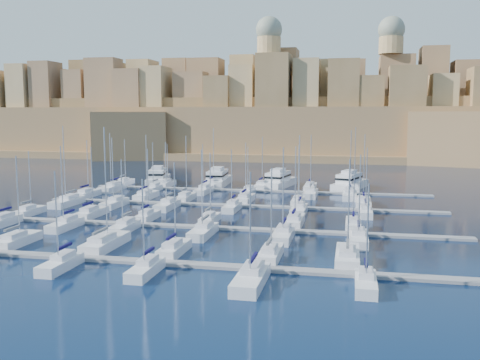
% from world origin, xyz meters
% --- Properties ---
extents(ground, '(600.00, 600.00, 0.00)m').
position_xyz_m(ground, '(0.00, 0.00, 0.00)').
color(ground, black).
rests_on(ground, ground).
extents(pontoon_near, '(84.00, 2.00, 0.40)m').
position_xyz_m(pontoon_near, '(0.00, -34.00, 0.20)').
color(pontoon_near, slate).
rests_on(pontoon_near, ground).
extents(pontoon_mid_near, '(84.00, 2.00, 0.40)m').
position_xyz_m(pontoon_mid_near, '(0.00, -12.00, 0.20)').
color(pontoon_mid_near, slate).
rests_on(pontoon_mid_near, ground).
extents(pontoon_mid_far, '(84.00, 2.00, 0.40)m').
position_xyz_m(pontoon_mid_far, '(0.00, 10.00, 0.20)').
color(pontoon_mid_far, slate).
rests_on(pontoon_mid_far, ground).
extents(pontoon_far, '(84.00, 2.00, 0.40)m').
position_xyz_m(pontoon_far, '(0.00, 32.00, 0.20)').
color(pontoon_far, slate).
rests_on(pontoon_far, ground).
extents(sailboat_1, '(2.62, 8.74, 13.41)m').
position_xyz_m(sailboat_1, '(-24.64, -28.74, 0.74)').
color(sailboat_1, silver).
rests_on(sailboat_1, ground).
extents(sailboat_2, '(3.19, 10.62, 17.62)m').
position_xyz_m(sailboat_2, '(-11.19, -27.82, 0.79)').
color(sailboat_2, silver).
rests_on(sailboat_2, ground).
extents(sailboat_3, '(2.52, 8.41, 12.91)m').
position_xyz_m(sailboat_3, '(-0.46, -28.90, 0.73)').
color(sailboat_3, silver).
rests_on(sailboat_3, ground).
extents(sailboat_4, '(2.54, 8.48, 12.43)m').
position_xyz_m(sailboat_4, '(12.91, -28.87, 0.72)').
color(sailboat_4, silver).
rests_on(sailboat_4, ground).
extents(sailboat_5, '(3.01, 10.03, 13.70)m').
position_xyz_m(sailboat_5, '(22.91, -28.11, 0.75)').
color(sailboat_5, silver).
rests_on(sailboat_5, ground).
extents(sailboat_8, '(2.35, 7.84, 12.67)m').
position_xyz_m(sailboat_8, '(-11.82, -38.82, 0.72)').
color(sailboat_8, silver).
rests_on(sailboat_8, ground).
extents(sailboat_9, '(2.32, 7.73, 11.93)m').
position_xyz_m(sailboat_9, '(-0.67, -38.76, 0.72)').
color(sailboat_9, silver).
rests_on(sailboat_9, ground).
extents(sailboat_10, '(3.01, 10.03, 13.22)m').
position_xyz_m(sailboat_10, '(12.38, -39.89, 0.75)').
color(sailboat_10, silver).
rests_on(sailboat_10, ground).
extents(sailboat_11, '(2.31, 7.71, 12.09)m').
position_xyz_m(sailboat_11, '(24.98, -38.75, 0.72)').
color(sailboat_11, silver).
rests_on(sailboat_11, ground).
extents(sailboat_12, '(2.29, 7.62, 12.46)m').
position_xyz_m(sailboat_12, '(-36.73, -7.29, 0.72)').
color(sailboat_12, silver).
rests_on(sailboat_12, ground).
extents(sailboat_13, '(2.72, 9.08, 13.39)m').
position_xyz_m(sailboat_13, '(-24.30, -6.57, 0.74)').
color(sailboat_13, silver).
rests_on(sailboat_13, ground).
extents(sailboat_14, '(2.30, 7.66, 13.23)m').
position_xyz_m(sailboat_14, '(-12.89, -7.27, 0.73)').
color(sailboat_14, silver).
rests_on(sailboat_14, ground).
extents(sailboat_15, '(2.27, 7.57, 12.68)m').
position_xyz_m(sailboat_15, '(-1.21, -7.31, 0.72)').
color(sailboat_15, silver).
rests_on(sailboat_15, ground).
extents(sailboat_16, '(2.79, 9.30, 13.93)m').
position_xyz_m(sailboat_16, '(13.72, -6.47, 0.74)').
color(sailboat_16, silver).
rests_on(sailboat_16, ground).
extents(sailboat_17, '(2.51, 8.38, 11.84)m').
position_xyz_m(sailboat_17, '(23.65, -6.92, 0.72)').
color(sailboat_17, silver).
rests_on(sailboat_17, ground).
extents(sailboat_18, '(2.74, 9.15, 13.59)m').
position_xyz_m(sailboat_18, '(-35.69, -17.46, 0.74)').
color(sailboat_18, silver).
rests_on(sailboat_18, ground).
extents(sailboat_19, '(2.59, 8.63, 14.23)m').
position_xyz_m(sailboat_19, '(-23.60, -17.20, 0.74)').
color(sailboat_19, silver).
rests_on(sailboat_19, ground).
extents(sailboat_20, '(2.53, 8.45, 12.24)m').
position_xyz_m(sailboat_20, '(-13.06, -17.12, 0.72)').
color(sailboat_20, silver).
rests_on(sailboat_20, ground).
extents(sailboat_21, '(2.79, 9.31, 14.00)m').
position_xyz_m(sailboat_21, '(0.47, -17.54, 0.75)').
color(sailboat_21, silver).
rests_on(sailboat_21, ground).
extents(sailboat_22, '(2.77, 9.23, 14.50)m').
position_xyz_m(sailboat_22, '(13.14, -17.50, 0.75)').
color(sailboat_22, silver).
rests_on(sailboat_22, ground).
extents(sailboat_23, '(2.76, 9.20, 13.62)m').
position_xyz_m(sailboat_23, '(24.40, -17.49, 0.74)').
color(sailboat_23, silver).
rests_on(sailboat_23, ground).
extents(sailboat_24, '(2.68, 8.92, 13.44)m').
position_xyz_m(sailboat_24, '(-36.69, 15.35, 0.74)').
color(sailboat_24, silver).
rests_on(sailboat_24, ground).
extents(sailboat_25, '(2.85, 9.51, 14.71)m').
position_xyz_m(sailboat_25, '(-22.35, 15.64, 0.75)').
color(sailboat_25, silver).
rests_on(sailboat_25, ground).
extents(sailboat_26, '(2.53, 8.43, 14.69)m').
position_xyz_m(sailboat_26, '(-12.76, 15.11, 0.75)').
color(sailboat_26, silver).
rests_on(sailboat_26, ground).
extents(sailboat_27, '(2.77, 9.24, 13.31)m').
position_xyz_m(sailboat_27, '(0.62, 15.51, 0.74)').
color(sailboat_27, silver).
rests_on(sailboat_27, ground).
extents(sailboat_28, '(2.40, 8.00, 12.98)m').
position_xyz_m(sailboat_28, '(12.19, 14.89, 0.73)').
color(sailboat_28, silver).
rests_on(sailboat_28, ground).
extents(sailboat_29, '(3.07, 10.22, 15.28)m').
position_xyz_m(sailboat_29, '(25.71, 15.99, 0.76)').
color(sailboat_29, silver).
rests_on(sailboat_29, ground).
extents(sailboat_30, '(3.07, 10.25, 16.99)m').
position_xyz_m(sailboat_30, '(-35.31, 4.00, 0.78)').
color(sailboat_30, silver).
rests_on(sailboat_30, ground).
extents(sailboat_31, '(2.70, 9.01, 14.64)m').
position_xyz_m(sailboat_31, '(-24.85, 4.61, 0.75)').
color(sailboat_31, silver).
rests_on(sailboat_31, ground).
extents(sailboat_32, '(2.81, 9.36, 13.90)m').
position_xyz_m(sailboat_32, '(-13.28, 4.44, 0.74)').
color(sailboat_32, silver).
rests_on(sailboat_32, ground).
extents(sailboat_33, '(2.47, 8.22, 12.56)m').
position_xyz_m(sailboat_33, '(0.07, 5.00, 0.72)').
color(sailboat_33, silver).
rests_on(sailboat_33, ground).
extents(sailboat_34, '(2.75, 9.17, 15.48)m').
position_xyz_m(sailboat_34, '(13.40, 4.53, 0.76)').
color(sailboat_34, silver).
rests_on(sailboat_34, ground).
extents(sailboat_35, '(2.51, 8.36, 13.27)m').
position_xyz_m(sailboat_35, '(25.92, 4.93, 0.73)').
color(sailboat_35, silver).
rests_on(sailboat_35, ground).
extents(sailboat_36, '(2.42, 8.06, 12.57)m').
position_xyz_m(sailboat_36, '(-37.00, 36.93, 0.72)').
color(sailboat_36, silver).
rests_on(sailboat_36, ground).
extents(sailboat_37, '(2.41, 8.03, 11.55)m').
position_xyz_m(sailboat_37, '(-24.90, 36.91, 0.71)').
color(sailboat_37, silver).
rests_on(sailboat_37, ground).
extents(sailboat_38, '(2.72, 9.06, 15.78)m').
position_xyz_m(sailboat_38, '(-12.35, 37.42, 0.76)').
color(sailboat_38, silver).
rests_on(sailboat_38, ground).
extents(sailboat_39, '(2.81, 9.38, 13.68)m').
position_xyz_m(sailboat_39, '(0.59, 37.57, 0.74)').
color(sailboat_39, silver).
rests_on(sailboat_39, ground).
extents(sailboat_40, '(2.80, 9.33, 14.24)m').
position_xyz_m(sailboat_40, '(13.01, 37.55, 0.75)').
color(sailboat_40, silver).
rests_on(sailboat_40, ground).
extents(sailboat_41, '(2.83, 9.43, 16.25)m').
position_xyz_m(sailboat_41, '(23.92, 37.60, 0.77)').
color(sailboat_41, silver).
rests_on(sailboat_41, ground).
extents(sailboat_42, '(3.17, 10.58, 14.79)m').
position_xyz_m(sailboat_42, '(-35.39, 25.84, 0.76)').
color(sailboat_42, silver).
rests_on(sailboat_42, ground).
extents(sailboat_43, '(2.19, 7.30, 12.53)m').
position_xyz_m(sailboat_43, '(-24.97, 27.45, 0.72)').
color(sailboat_43, silver).
rests_on(sailboat_43, ground).
extents(sailboat_44, '(2.72, 9.05, 12.30)m').
position_xyz_m(sailboat_44, '(-11.89, 26.59, 0.73)').
color(sailboat_44, silver).
rests_on(sailboat_44, ground).
extents(sailboat_45, '(2.45, 8.16, 11.73)m').
position_xyz_m(sailboat_45, '(-0.94, 27.03, 0.72)').
color(sailboat_45, silver).
rests_on(sailboat_45, ground).
extents(sailboat_46, '(2.88, 9.59, 13.86)m').
position_xyz_m(sailboat_46, '(13.96, 26.32, 0.75)').
color(sailboat_46, silver).
rests_on(sailboat_46, ground).
extents(sailboat_47, '(3.12, 10.39, 15.82)m').
position_xyz_m(sailboat_47, '(22.89, 25.93, 0.77)').
color(sailboat_47, silver).
rests_on(sailboat_47, ground).
extents(motor_yacht_a, '(8.23, 16.80, 5.25)m').
position_xyz_m(motor_yacht_a, '(-29.04, 41.26, 1.73)').
color(motor_yacht_a, silver).
rests_on(motor_yacht_a, ground).
extents(motor_yacht_b, '(6.05, 17.25, 5.25)m').
position_xyz_m(motor_yacht_b, '(-12.18, 41.66, 1.73)').
color(motor_yacht_b, silver).
rests_on(motor_yacht_b, ground).
extents(motor_yacht_c, '(7.87, 17.04, 5.25)m').
position_xyz_m(motor_yacht_c, '(4.43, 41.39, 1.73)').
color(motor_yacht_c, silver).
rests_on(motor_yacht_c, ground).
extents(motor_yacht_d, '(9.59, 16.77, 5.25)m').
position_xyz_m(motor_yacht_d, '(22.75, 41.23, 1.73)').
color(motor_yacht_d, silver).
rests_on(motor_yacht_d, ground).
extents(fortified_city, '(460.00, 108.95, 59.52)m').
position_xyz_m(fortified_city, '(-0.19, 155.26, 14.74)').
color(fortified_city, brown).
rests_on(fortified_city, ground).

